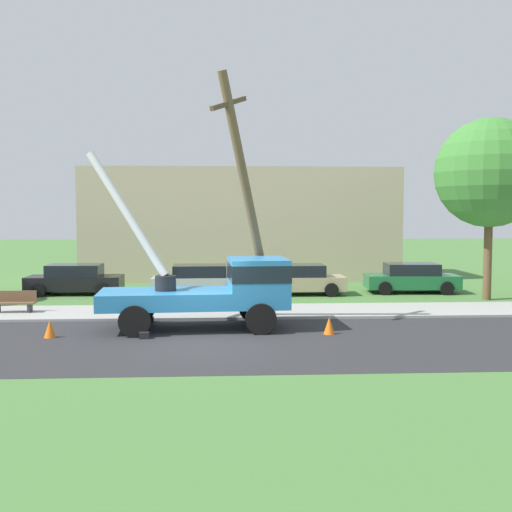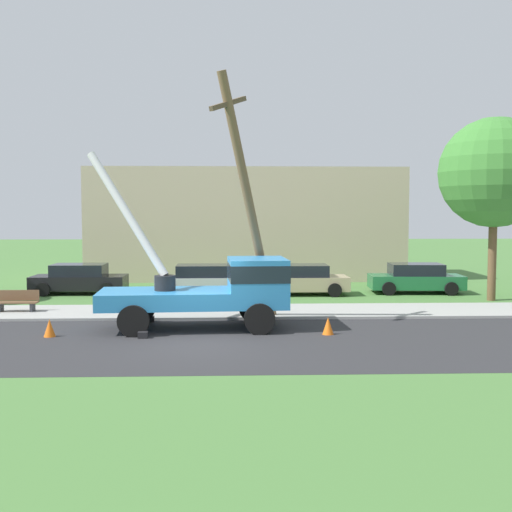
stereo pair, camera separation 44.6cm
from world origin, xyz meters
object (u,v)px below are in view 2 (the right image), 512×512
utility_truck (219,287)px  park_bench (17,302)px  traffic_cone_ahead (328,326)px  parked_sedan_green (416,278)px  traffic_cone_curbside (256,315)px  parked_sedan_tan (301,280)px  parked_sedan_silver (203,280)px  parked_sedan_black (79,279)px  roadside_tree_far (494,173)px  traffic_cone_behind (50,328)px  leaning_utility_pole (248,197)px

utility_truck → park_bench: bearing=157.2°
traffic_cone_ahead → parked_sedan_green: size_ratio=0.12×
traffic_cone_curbside → parked_sedan_tan: 7.80m
parked_sedan_tan → parked_sedan_silver: bearing=179.2°
parked_sedan_silver → park_bench: (-6.88, -5.25, -0.25)m
traffic_cone_ahead → parked_sedan_black: parked_sedan_black is taller
park_bench → roadside_tree_far: bearing=8.5°
utility_truck → traffic_cone_behind: size_ratio=12.30×
leaning_utility_pole → traffic_cone_curbside: (0.30, -0.04, -4.14)m
traffic_cone_behind → utility_truck: bearing=13.8°
leaning_utility_pole → traffic_cone_ahead: size_ratio=15.43×
parked_sedan_black → park_bench: size_ratio=2.75×
traffic_cone_ahead → roadside_tree_far: bearing=41.7°
utility_truck → parked_sedan_green: bearing=43.6°
traffic_cone_ahead → roadside_tree_far: size_ratio=0.07×
park_bench → parked_sedan_silver: bearing=37.4°
traffic_cone_behind → parked_sedan_black: size_ratio=0.13×
traffic_cone_curbside → parked_sedan_silver: bearing=106.6°
traffic_cone_curbside → roadside_tree_far: (10.58, 5.17, 5.32)m
parked_sedan_black → parked_sedan_green: bearing=-1.2°
utility_truck → traffic_cone_behind: bearing=-166.2°
traffic_cone_curbside → parked_sedan_black: parked_sedan_black is taller
traffic_cone_ahead → park_bench: 12.17m
utility_truck → roadside_tree_far: roadside_tree_far is taller
parked_sedan_silver → parked_sedan_tan: 4.62m
traffic_cone_ahead → parked_sedan_tan: 9.72m
parked_sedan_silver → traffic_cone_behind: bearing=-113.8°
traffic_cone_curbside → roadside_tree_far: bearing=26.0°
leaning_utility_pole → traffic_cone_ahead: 5.38m
parked_sedan_silver → parked_sedan_tan: (4.62, -0.06, 0.00)m
traffic_cone_ahead → roadside_tree_far: (8.38, 7.47, 5.32)m
parked_sedan_tan → park_bench: (-11.49, -5.19, -0.25)m
traffic_cone_ahead → traffic_cone_behind: (-8.76, -0.04, 0.00)m
traffic_cone_ahead → leaning_utility_pole: bearing=136.9°
leaning_utility_pole → traffic_cone_curbside: size_ratio=15.43×
utility_truck → parked_sedan_black: (-6.85, 9.18, -0.70)m
parked_sedan_black → parked_sedan_tan: size_ratio=1.00×
leaning_utility_pole → parked_sedan_tan: 8.68m
parked_sedan_tan → roadside_tree_far: (8.19, -2.25, 4.89)m
leaning_utility_pole → traffic_cone_behind: size_ratio=15.43×
traffic_cone_ahead → park_bench: park_bench is taller
leaning_utility_pole → traffic_cone_curbside: bearing=-7.4°
traffic_cone_curbside → traffic_cone_behind: bearing=-160.4°
utility_truck → park_bench: size_ratio=4.30×
parked_sedan_black → roadside_tree_far: bearing=-9.0°
traffic_cone_curbside → parked_sedan_green: bearing=44.4°
parked_sedan_silver → parked_sedan_green: size_ratio=0.98×
parked_sedan_silver → roadside_tree_far: 13.91m
traffic_cone_behind → parked_sedan_green: size_ratio=0.12×
parked_sedan_green → leaning_utility_pole: bearing=-136.9°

